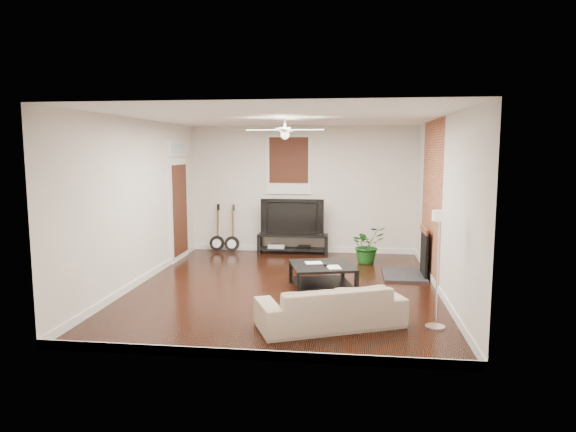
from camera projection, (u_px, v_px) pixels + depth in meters
name	position (u px, v px, depth m)	size (l,w,h in m)	color
room	(285.00, 204.00, 8.35)	(5.01, 6.01, 2.81)	black
brick_accent	(431.00, 200.00, 9.03)	(0.02, 2.20, 2.80)	#994B31
fireplace	(413.00, 252.00, 9.19)	(0.80, 1.10, 0.92)	black
window_back	(289.00, 165.00, 11.23)	(1.00, 0.06, 1.30)	black
door_left	(179.00, 200.00, 10.54)	(0.08, 1.00, 2.50)	white
tv_stand	(293.00, 244.00, 11.26)	(1.54, 0.41, 0.43)	black
tv	(293.00, 216.00, 11.20)	(1.38, 0.18, 0.79)	black
coffee_table	(322.00, 277.00, 8.39)	(0.98, 0.98, 0.41)	black
sofa	(330.00, 306.00, 6.61)	(1.88, 0.74, 0.55)	tan
floor_lamp	(437.00, 270.00, 6.48)	(0.25, 0.25, 1.54)	silver
potted_plant	(367.00, 245.00, 10.27)	(0.68, 0.59, 0.76)	#175018
guitar_left	(217.00, 228.00, 11.40)	(0.33, 0.24, 1.08)	black
guitar_right	(232.00, 229.00, 11.32)	(0.33, 0.24, 1.08)	black
ceiling_fan	(285.00, 130.00, 8.19)	(1.24, 1.24, 0.32)	white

